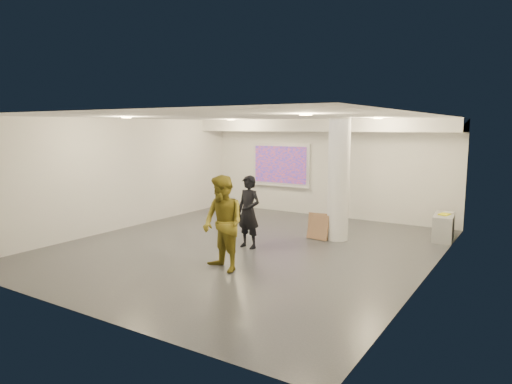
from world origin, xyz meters
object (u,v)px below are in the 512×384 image
Objects in this scene: credenza at (444,227)px; woman at (249,212)px; projection_screen at (281,165)px; column at (339,180)px; man at (223,224)px.

credenza is 4.91m from woman.
woman is (1.65, -4.44, -0.69)m from projection_screen.
column is 1.61× the size of man.
woman is at bearing -129.05° from column.
projection_screen is at bearing 161.19° from credenza.
credenza is 0.65× the size of woman.
column is 1.79× the size of woman.
projection_screen is 1.25× the size of woman.
woman reaches higher than credenza.
column reaches higher than man.
column is 2.89m from credenza.
credenza is at bearing 75.56° from man.
column reaches higher than projection_screen.
column is 4.08m from projection_screen.
projection_screen is 6.54m from man.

